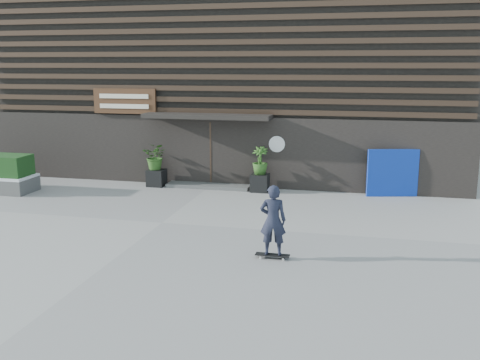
% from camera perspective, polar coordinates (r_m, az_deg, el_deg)
% --- Properties ---
extents(ground, '(80.00, 80.00, 0.00)m').
position_cam_1_polar(ground, '(15.37, -8.13, -4.43)').
color(ground, gray).
rests_on(ground, ground).
extents(entrance_step, '(3.00, 0.80, 0.12)m').
position_cam_1_polar(entrance_step, '(19.57, -3.28, -0.59)').
color(entrance_step, '#4C4C4A').
rests_on(entrance_step, ground).
extents(planter_pot_left, '(0.60, 0.60, 0.60)m').
position_cam_1_polar(planter_pot_left, '(19.95, -8.69, 0.24)').
color(planter_pot_left, black).
rests_on(planter_pot_left, ground).
extents(bamboo_left, '(0.86, 0.75, 0.96)m').
position_cam_1_polar(bamboo_left, '(19.81, -8.76, 2.45)').
color(bamboo_left, '#2D591E').
rests_on(bamboo_left, planter_pot_left).
extents(planter_pot_right, '(0.60, 0.60, 0.60)m').
position_cam_1_polar(planter_pot_right, '(18.89, 2.08, -0.29)').
color(planter_pot_right, black).
rests_on(planter_pot_right, ground).
extents(bamboo_right, '(0.54, 0.54, 0.96)m').
position_cam_1_polar(bamboo_right, '(18.74, 2.10, 2.04)').
color(bamboo_right, '#2D591E').
rests_on(bamboo_right, planter_pot_right).
extents(blue_tarp, '(1.66, 0.54, 1.58)m').
position_cam_1_polar(blue_tarp, '(18.77, 15.61, 0.71)').
color(blue_tarp, '#0C2BA4').
rests_on(blue_tarp, ground).
extents(building, '(18.00, 11.00, 8.00)m').
position_cam_1_polar(building, '(24.30, 0.25, 11.20)').
color(building, black).
rests_on(building, ground).
extents(skateboarder, '(0.78, 0.45, 1.70)m').
position_cam_1_polar(skateboarder, '(12.25, 3.45, -4.23)').
color(skateboarder, black).
rests_on(skateboarder, ground).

